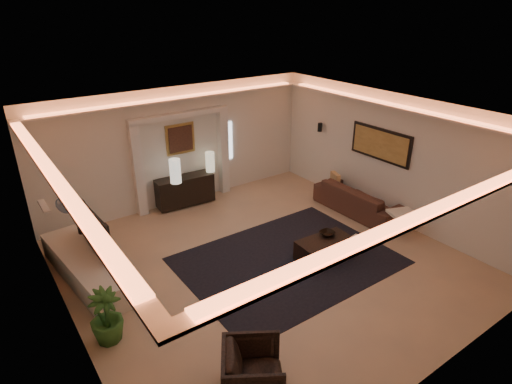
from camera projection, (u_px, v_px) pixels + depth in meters
floor at (265, 263)px, 8.32m from camera, size 7.00×7.00×0.00m
ceiling at (267, 117)px, 7.12m from camera, size 7.00×7.00×0.00m
wall_back at (180, 146)px, 10.32m from camera, size 7.00×0.00×7.00m
wall_front at (439, 295)px, 5.12m from camera, size 7.00×0.00×7.00m
wall_left at (63, 257)px, 5.87m from camera, size 0.00×7.00×7.00m
wall_right at (391, 158)px, 9.57m from camera, size 0.00×7.00×7.00m
cove_soffit at (267, 133)px, 7.24m from camera, size 7.00×7.00×0.04m
daylight_slit at (228, 141)px, 11.06m from camera, size 0.25×0.03×1.00m
area_rug at (288, 261)px, 8.38m from camera, size 4.00×3.00×0.01m
pilaster_left at (138, 171)px, 9.78m from camera, size 0.22×0.20×2.20m
pilaster_right at (223, 152)px, 11.00m from camera, size 0.22×0.20×2.20m
alcove_header at (180, 115)px, 9.92m from camera, size 2.52×0.20×0.12m
painting_frame at (180, 139)px, 10.22m from camera, size 0.74×0.04×0.74m
painting_canvas at (181, 139)px, 10.20m from camera, size 0.62×0.02×0.62m
art_panel_frame at (381, 144)px, 9.67m from camera, size 0.04×1.64×0.74m
art_panel_gold at (380, 144)px, 9.66m from camera, size 0.02×1.50×0.62m
wall_sconce at (320, 127)px, 11.05m from camera, size 0.12×0.12×0.22m
wall_niche at (44, 206)px, 6.86m from camera, size 0.10×0.55×0.04m
console at (185, 190)px, 10.53m from camera, size 1.45×0.55×0.71m
lamp_left at (175, 169)px, 9.91m from camera, size 0.29×0.29×0.58m
lamp_right at (210, 159)px, 10.58m from camera, size 0.24×0.24×0.51m
media_ledge at (86, 269)px, 7.75m from camera, size 0.97×2.74×0.50m
tv at (89, 235)px, 7.65m from camera, size 1.36×0.24×0.78m
figurine at (80, 226)px, 8.36m from camera, size 0.15×0.15×0.34m
ginger_jar at (67, 200)px, 6.60m from camera, size 0.36×0.36×0.37m
plant at (106, 317)px, 6.26m from camera, size 0.64×0.64×0.87m
sofa at (359, 199)px, 10.19m from camera, size 2.27×0.91×0.66m
throw_blanket at (402, 213)px, 9.05m from camera, size 0.68×0.62×0.06m
throw_pillow at (335, 180)px, 10.72m from camera, size 0.23×0.38×0.37m
coffee_table at (325, 249)px, 8.39m from camera, size 1.13×0.66×0.41m
bowl at (327, 233)px, 8.48m from camera, size 0.31×0.31×0.07m
magazine at (356, 238)px, 8.37m from camera, size 0.26×0.21×0.03m
armchair at (253, 372)px, 5.42m from camera, size 1.08×1.07×0.72m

